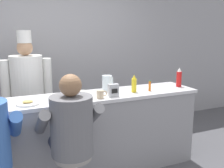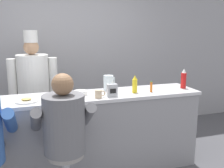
{
  "view_description": "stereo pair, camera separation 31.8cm",
  "coord_description": "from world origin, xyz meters",
  "views": [
    {
      "loc": [
        -0.95,
        -2.59,
        1.78
      ],
      "look_at": [
        0.3,
        0.26,
        1.12
      ],
      "focal_mm": 42.0,
      "sensor_mm": 36.0,
      "label": 1
    },
    {
      "loc": [
        -0.66,
        -2.7,
        1.78
      ],
      "look_at": [
        0.3,
        0.26,
        1.12
      ],
      "focal_mm": 42.0,
      "sensor_mm": 36.0,
      "label": 2
    }
  ],
  "objects": [
    {
      "name": "hot_sauce_bottle_orange",
      "position": [
        0.8,
        0.19,
        1.07
      ],
      "size": [
        0.03,
        0.03,
        0.13
      ],
      "color": "orange",
      "rests_on": "diner_counter"
    },
    {
      "name": "water_pitcher_clear",
      "position": [
        0.31,
        0.44,
        1.1
      ],
      "size": [
        0.15,
        0.13,
        0.2
      ],
      "color": "silver",
      "rests_on": "diner_counter"
    },
    {
      "name": "mustard_bottle_yellow",
      "position": [
        0.58,
        0.22,
        1.11
      ],
      "size": [
        0.06,
        0.06,
        0.22
      ],
      "color": "yellow",
      "rests_on": "diner_counter"
    },
    {
      "name": "wall_back",
      "position": [
        0.0,
        1.77,
        1.35
      ],
      "size": [
        10.0,
        0.06,
        2.7
      ],
      "color": "#99999E",
      "rests_on": "ground_plane"
    },
    {
      "name": "diner_seated_grey",
      "position": [
        -0.37,
        -0.28,
        0.84
      ],
      "size": [
        0.61,
        0.6,
        1.38
      ],
      "color": "#B2B5BA",
      "rests_on": "ground_plane"
    },
    {
      "name": "coffee_mug_tan",
      "position": [
        0.09,
        0.11,
        1.05
      ],
      "size": [
        0.13,
        0.08,
        0.09
      ],
      "color": "beige",
      "rests_on": "diner_counter"
    },
    {
      "name": "napkin_dispenser_chrome",
      "position": [
        0.26,
        0.12,
        1.08
      ],
      "size": [
        0.12,
        0.07,
        0.15
      ],
      "color": "silver",
      "rests_on": "diner_counter"
    },
    {
      "name": "ketchup_bottle_red",
      "position": [
        1.3,
        0.26,
        1.13
      ],
      "size": [
        0.07,
        0.07,
        0.26
      ],
      "color": "red",
      "rests_on": "diner_counter"
    },
    {
      "name": "cereal_bowl",
      "position": [
        -0.08,
        0.31,
        1.03
      ],
      "size": [
        0.17,
        0.17,
        0.05
      ],
      "color": "white",
      "rests_on": "diner_counter"
    },
    {
      "name": "diner_counter",
      "position": [
        0.0,
        0.29,
        0.5
      ],
      "size": [
        2.82,
        0.58,
        1.0
      ],
      "color": "gray",
      "rests_on": "ground_plane"
    },
    {
      "name": "cook_in_whites_near",
      "position": [
        -0.6,
        1.14,
        0.97
      ],
      "size": [
        0.69,
        0.44,
        1.76
      ],
      "color": "#232328",
      "rests_on": "ground_plane"
    },
    {
      "name": "breakfast_plate",
      "position": [
        -0.7,
        0.19,
        1.02
      ],
      "size": [
        0.24,
        0.24,
        0.05
      ],
      "color": "white",
      "rests_on": "diner_counter"
    }
  ]
}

